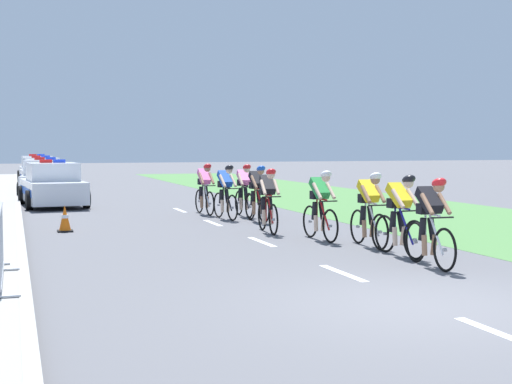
# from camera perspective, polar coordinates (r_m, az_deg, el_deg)

# --- Properties ---
(ground_plane) EXTENTS (160.00, 160.00, 0.00)m
(ground_plane) POSITION_cam_1_polar(r_m,az_deg,el_deg) (9.64, 13.27, -8.71)
(ground_plane) COLOR #56565B
(kerb_edge) EXTENTS (0.16, 60.00, 0.13)m
(kerb_edge) POSITION_cam_1_polar(r_m,az_deg,el_deg) (22.08, -18.26, -1.68)
(kerb_edge) COLOR #9E9E99
(kerb_edge) RESTS_ON ground
(grass_verge) EXTENTS (7.00, 60.00, 0.01)m
(grass_verge) POSITION_cam_1_polar(r_m,az_deg,el_deg) (25.05, 9.60, -1.07)
(grass_verge) COLOR #4C7F42
(grass_verge) RESTS_ON ground
(lane_markings_centre) EXTENTS (0.14, 17.60, 0.01)m
(lane_markings_centre) POSITION_cam_1_polar(r_m,az_deg,el_deg) (15.43, 0.46, -3.96)
(lane_markings_centre) COLOR white
(lane_markings_centre) RESTS_ON ground
(cyclist_lead) EXTENTS (0.43, 1.72, 1.56)m
(cyclist_lead) POSITION_cam_1_polar(r_m,az_deg,el_deg) (12.51, 13.64, -2.24)
(cyclist_lead) COLOR black
(cyclist_lead) RESTS_ON ground
(cyclist_second) EXTENTS (0.43, 1.72, 1.56)m
(cyclist_second) POSITION_cam_1_polar(r_m,az_deg,el_deg) (13.63, 11.35, -1.73)
(cyclist_second) COLOR black
(cyclist_second) RESTS_ON ground
(cyclist_third) EXTENTS (0.42, 1.72, 1.56)m
(cyclist_third) POSITION_cam_1_polar(r_m,az_deg,el_deg) (14.76, 8.95, -1.29)
(cyclist_third) COLOR black
(cyclist_third) RESTS_ON ground
(cyclist_fourth) EXTENTS (0.42, 1.72, 1.56)m
(cyclist_fourth) POSITION_cam_1_polar(r_m,az_deg,el_deg) (15.67, 5.12, -0.98)
(cyclist_fourth) COLOR black
(cyclist_fourth) RESTS_ON ground
(cyclist_fifth) EXTENTS (0.44, 1.72, 1.56)m
(cyclist_fifth) POSITION_cam_1_polar(r_m,az_deg,el_deg) (16.96, 0.95, -0.61)
(cyclist_fifth) COLOR black
(cyclist_fifth) RESTS_ON ground
(cyclist_sixth) EXTENTS (0.43, 1.72, 1.56)m
(cyclist_sixth) POSITION_cam_1_polar(r_m,az_deg,el_deg) (19.44, 0.10, -0.06)
(cyclist_sixth) COLOR black
(cyclist_sixth) RESTS_ON ground
(cyclist_seventh) EXTENTS (0.42, 1.72, 1.56)m
(cyclist_seventh) POSITION_cam_1_polar(r_m,az_deg,el_deg) (20.89, -0.95, 0.20)
(cyclist_seventh) COLOR black
(cyclist_seventh) RESTS_ON ground
(cyclist_eighth) EXTENTS (0.44, 1.72, 1.56)m
(cyclist_eighth) POSITION_cam_1_polar(r_m,az_deg,el_deg) (21.58, -4.08, 0.30)
(cyclist_eighth) COLOR black
(cyclist_eighth) RESTS_ON ground
(cyclist_ninth) EXTENTS (0.45, 1.72, 1.56)m
(cyclist_ninth) POSITION_cam_1_polar(r_m,az_deg,el_deg) (20.10, -2.42, 0.06)
(cyclist_ninth) COLOR black
(cyclist_ninth) RESTS_ON ground
(police_car_nearest) EXTENTS (2.25, 4.52, 1.59)m
(police_car_nearest) POSITION_cam_1_polar(r_m,az_deg,el_deg) (25.48, -15.80, 0.44)
(police_car_nearest) COLOR silver
(police_car_nearest) RESTS_ON ground
(police_car_second) EXTENTS (2.32, 4.55, 1.59)m
(police_car_second) POSITION_cam_1_polar(r_m,az_deg,el_deg) (30.90, -16.31, 0.98)
(police_car_second) COLOR silver
(police_car_second) RESTS_ON ground
(police_car_third) EXTENTS (2.15, 4.47, 1.59)m
(police_car_third) POSITION_cam_1_polar(r_m,az_deg,el_deg) (36.26, -16.65, 1.35)
(police_car_third) COLOR silver
(police_car_third) RESTS_ON ground
(police_car_furthest) EXTENTS (2.11, 4.46, 1.59)m
(police_car_furthest) POSITION_cam_1_polar(r_m,az_deg,el_deg) (42.34, -16.94, 1.65)
(police_car_furthest) COLOR white
(police_car_furthest) RESTS_ON ground
(crowd_barrier_front) EXTENTS (0.50, 2.32, 1.07)m
(crowd_barrier_front) POSITION_cam_1_polar(r_m,az_deg,el_deg) (10.72, -19.54, -4.08)
(crowd_barrier_front) COLOR #B7BABF
(crowd_barrier_front) RESTS_ON sidewalk_slab
(traffic_cone_near) EXTENTS (0.36, 0.36, 0.64)m
(traffic_cone_near) POSITION_cam_1_polar(r_m,az_deg,el_deg) (17.79, -14.89, -2.07)
(traffic_cone_near) COLOR black
(traffic_cone_near) RESTS_ON ground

